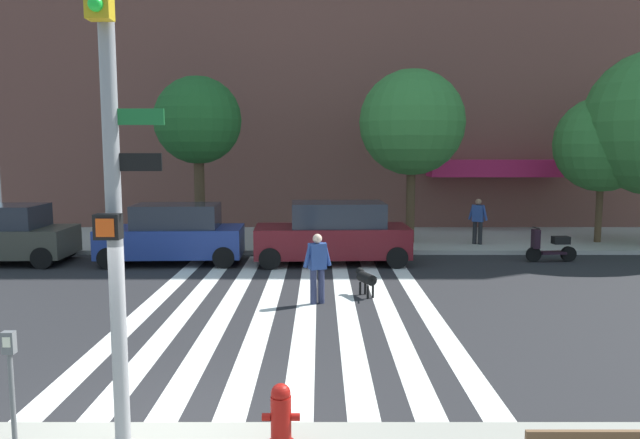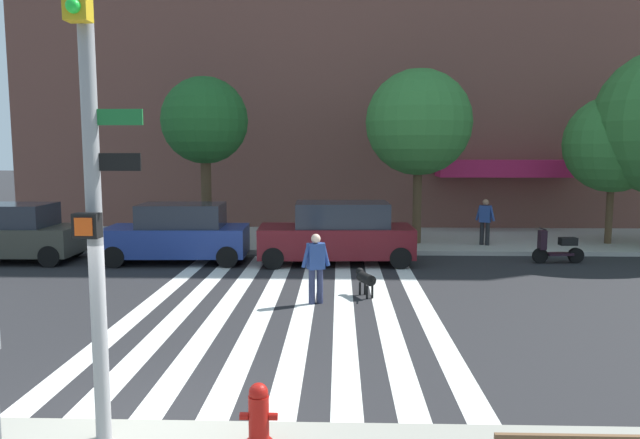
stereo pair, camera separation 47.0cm
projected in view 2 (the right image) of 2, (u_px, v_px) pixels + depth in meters
ground_plane at (232, 303)px, 13.97m from camera, size 160.00×160.00×0.00m
sidewalk_far at (275, 239)px, 23.25m from camera, size 80.00×6.00×0.15m
crosswalk_stripes at (286, 303)px, 13.93m from camera, size 6.75×12.12×0.01m
traffic_light_pole at (90, 156)px, 6.68m from camera, size 0.74×0.46×5.80m
fire_hydrant at (259, 416)px, 6.92m from camera, size 0.44×0.32×0.76m
parked_car_near_curb at (11, 234)px, 18.99m from camera, size 4.38×2.09×1.84m
parked_car_behind_first at (178, 234)px, 18.82m from camera, size 4.45×2.09×1.86m
parked_car_third_in_line at (338, 233)px, 18.65m from camera, size 4.84×2.20×1.93m
parked_scooter at (558, 248)px, 18.72m from camera, size 1.63×0.50×1.11m
street_tree_nearest at (205, 121)px, 21.17m from camera, size 3.08×3.08×5.97m
street_tree_middle at (419, 123)px, 21.34m from camera, size 3.80×3.80×6.26m
street_tree_further at (613, 144)px, 21.29m from camera, size 3.46×3.46×5.32m
pedestrian_dog_walker at (316, 264)px, 13.81m from camera, size 0.68×0.37×1.64m
dog_on_leash at (365, 278)px, 14.54m from camera, size 0.51×0.94×0.65m
pedestrian_bystander at (485, 219)px, 21.26m from camera, size 0.66×0.42×1.64m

